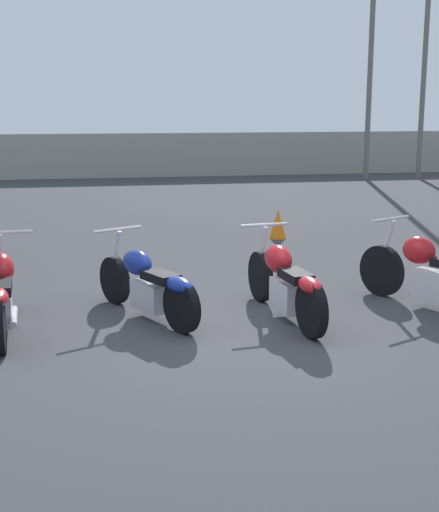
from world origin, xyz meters
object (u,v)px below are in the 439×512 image
object	(u,v)px
light_pole_left	(373,13)
traffic_cone_near	(278,224)
motorcycle_slot_1	(148,285)
motorcycle_slot_3	(433,274)
motorcycle_slot_0	(1,294)
light_pole_right	(426,38)
motorcycle_slot_2	(285,283)

from	to	relation	value
light_pole_left	traffic_cone_near	xyz separation A→B (m)	(-5.25, -9.16, -4.75)
light_pole_left	motorcycle_slot_1	world-z (taller)	light_pole_left
light_pole_left	motorcycle_slot_3	bearing A→B (deg)	-108.44
motorcycle_slot_0	motorcycle_slot_3	distance (m)	4.85
light_pole_right	motorcycle_slot_1	distance (m)	17.09
light_pole_left	light_pole_right	xyz separation A→B (m)	(1.76, -0.01, -0.72)
motorcycle_slot_0	traffic_cone_near	xyz separation A→B (m)	(4.20, 4.64, -0.16)
motorcycle_slot_3	motorcycle_slot_1	bearing A→B (deg)	149.19
light_pole_left	traffic_cone_near	size ratio (longest dim) A/B	16.84
light_pole_right	motorcycle_slot_1	xyz separation A→B (m)	(-9.66, -13.55, -3.89)
light_pole_right	motorcycle_slot_3	xyz separation A→B (m)	(-6.36, -13.79, -3.85)
light_pole_left	motorcycle_slot_3	xyz separation A→B (m)	(-4.60, -13.80, -4.57)
light_pole_left	motorcycle_slot_1	xyz separation A→B (m)	(-7.90, -13.56, -4.61)
motorcycle_slot_0	motorcycle_slot_1	distance (m)	1.58
motorcycle_slot_2	motorcycle_slot_3	size ratio (longest dim) A/B	1.09
light_pole_left	light_pole_right	size ratio (longest dim) A/B	1.19
light_pole_right	traffic_cone_near	world-z (taller)	light_pole_right
motorcycle_slot_1	motorcycle_slot_0	bearing A→B (deg)	161.40
motorcycle_slot_0	motorcycle_slot_3	size ratio (longest dim) A/B	1.06
light_pole_left	motorcycle_slot_3	size ratio (longest dim) A/B	4.52
light_pole_right	motorcycle_slot_2	bearing A→B (deg)	-120.49
light_pole_left	motorcycle_slot_2	xyz separation A→B (m)	(-6.39, -13.85, -4.58)
motorcycle_slot_1	light_pole_left	bearing A→B (deg)	32.32
light_pole_left	light_pole_right	distance (m)	1.90
motorcycle_slot_2	motorcycle_slot_0	bearing A→B (deg)	171.47
light_pole_left	traffic_cone_near	bearing A→B (deg)	-119.80
light_pole_right	motorcycle_slot_1	size ratio (longest dim) A/B	3.98
motorcycle_slot_3	light_pole_right	bearing A→B (deg)	38.54
motorcycle_slot_1	light_pole_right	bearing A→B (deg)	27.06
light_pole_left	motorcycle_slot_2	size ratio (longest dim) A/B	4.15
light_pole_left	light_pole_right	world-z (taller)	light_pole_left
motorcycle_slot_1	traffic_cone_near	size ratio (longest dim) A/B	3.54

